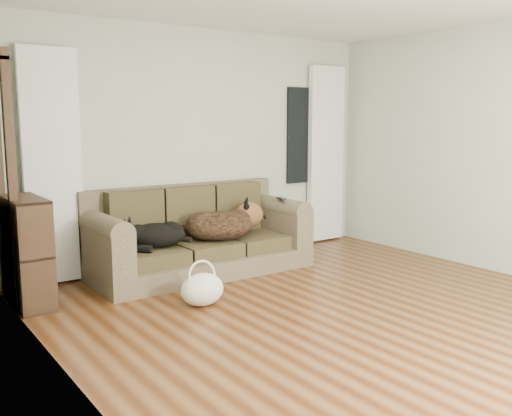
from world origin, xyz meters
TOP-DOWN VIEW (x-y plane):
  - floor at (0.00, 0.00)m, footprint 5.00×5.00m
  - wall_back at (0.00, 2.50)m, footprint 4.50×0.04m
  - wall_left at (-2.25, 0.00)m, footprint 0.04×5.00m
  - curtain_left at (-1.70, 2.42)m, footprint 0.55×0.08m
  - curtain_right at (1.80, 2.42)m, footprint 0.55×0.08m
  - window_pane at (1.45, 2.47)m, footprint 0.50×0.03m
  - door_casing at (-2.20, 2.05)m, footprint 0.07×0.60m
  - sofa at (-0.34, 1.97)m, footprint 2.30×0.99m
  - dog_black_lab at (-0.90, 1.94)m, footprint 0.70×0.60m
  - dog_shepherd at (-0.12, 1.89)m, footprint 0.89×0.74m
  - tv_remote at (0.61, 1.83)m, footprint 0.09×0.17m
  - tote_bag at (-0.87, 1.02)m, footprint 0.47×0.41m
  - bookshelf at (-2.09, 1.93)m, footprint 0.34×0.78m

SIDE VIEW (x-z plane):
  - floor at x=0.00m, z-range 0.00..0.00m
  - tote_bag at x=-0.87m, z-range 0.02..0.30m
  - sofa at x=-0.34m, z-range -0.02..0.92m
  - dog_black_lab at x=-0.90m, z-range 0.36..0.60m
  - dog_shepherd at x=-0.12m, z-range 0.32..0.66m
  - bookshelf at x=-2.09m, z-range 0.03..0.97m
  - tv_remote at x=0.61m, z-range 0.72..0.74m
  - door_casing at x=-2.20m, z-range 0.00..2.10m
  - curtain_left at x=-1.70m, z-range 0.02..2.27m
  - curtain_right at x=1.80m, z-range 0.02..2.27m
  - wall_back at x=0.00m, z-range 0.00..2.60m
  - wall_left at x=-2.25m, z-range 0.00..2.60m
  - window_pane at x=1.45m, z-range 0.80..2.00m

